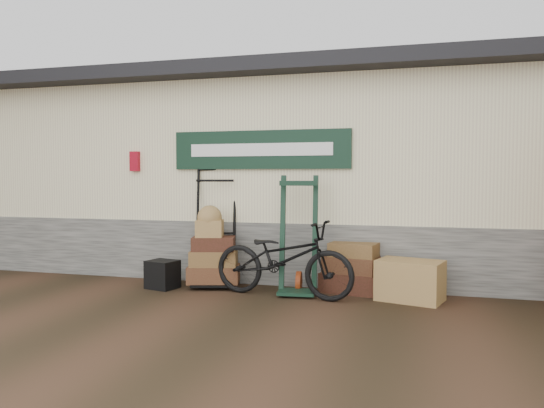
# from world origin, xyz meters

# --- Properties ---
(ground) EXTENTS (80.00, 80.00, 0.00)m
(ground) POSITION_xyz_m (0.00, 0.00, 0.00)
(ground) COLOR black
(ground) RESTS_ON ground
(station_building) EXTENTS (14.40, 4.10, 3.20)m
(station_building) POSITION_xyz_m (-0.01, 2.74, 1.61)
(station_building) COLOR #4C4C47
(station_building) RESTS_ON ground
(porter_trolley) EXTENTS (1.00, 0.84, 1.73)m
(porter_trolley) POSITION_xyz_m (-0.93, 0.81, 0.86)
(porter_trolley) COLOR black
(porter_trolley) RESTS_ON ground
(green_barrow) EXTENTS (0.61, 0.54, 1.58)m
(green_barrow) POSITION_xyz_m (0.35, 0.56, 0.79)
(green_barrow) COLOR black
(green_barrow) RESTS_ON ground
(suitcase_stack) EXTENTS (0.85, 0.62, 0.68)m
(suitcase_stack) POSITION_xyz_m (1.02, 0.85, 0.34)
(suitcase_stack) COLOR #331D10
(suitcase_stack) RESTS_ON ground
(wicker_hamper) EXTENTS (0.90, 0.71, 0.51)m
(wicker_hamper) POSITION_xyz_m (1.80, 0.55, 0.26)
(wicker_hamper) COLOR brown
(wicker_hamper) RESTS_ON ground
(black_trunk) EXTENTS (0.46, 0.42, 0.39)m
(black_trunk) POSITION_xyz_m (-1.56, 0.38, 0.20)
(black_trunk) COLOR black
(black_trunk) RESTS_ON ground
(bicycle) EXTENTS (0.93, 1.99, 1.11)m
(bicycle) POSITION_xyz_m (0.20, 0.33, 0.56)
(bicycle) COLOR black
(bicycle) RESTS_ON ground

